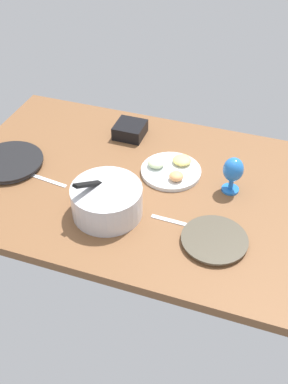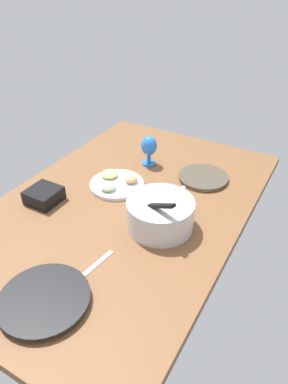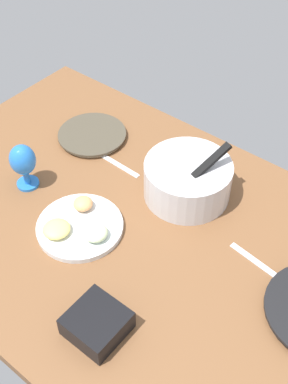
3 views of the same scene
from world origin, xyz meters
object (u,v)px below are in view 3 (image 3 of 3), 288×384
(fruit_platter, at_px, (79,226))
(hurricane_glass_blue, at_px, (23,162))
(dinner_plate_left, at_px, (92,135))
(mixing_bowl, at_px, (188,179))
(square_bowl_black, at_px, (97,323))

(fruit_platter, relative_size, hurricane_glass_blue, 1.62)
(dinner_plate_left, distance_m, fruit_platter, 0.44)
(mixing_bowl, bearing_deg, square_bowl_black, -78.99)
(mixing_bowl, bearing_deg, hurricane_glass_blue, -145.94)
(dinner_plate_left, relative_size, fruit_platter, 0.94)
(dinner_plate_left, relative_size, square_bowl_black, 1.79)
(dinner_plate_left, height_order, square_bowl_black, square_bowl_black)
(dinner_plate_left, bearing_deg, mixing_bowl, -2.60)
(mixing_bowl, relative_size, hurricane_glass_blue, 1.70)
(fruit_platter, bearing_deg, dinner_plate_left, 127.88)
(square_bowl_black, bearing_deg, dinner_plate_left, 133.91)
(mixing_bowl, height_order, square_bowl_black, mixing_bowl)
(hurricane_glass_blue, xyz_separation_m, square_bowl_black, (0.53, -0.25, -0.07))
(fruit_platter, xyz_separation_m, hurricane_glass_blue, (-0.27, 0.03, 0.08))
(hurricane_glass_blue, bearing_deg, square_bowl_black, -24.73)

